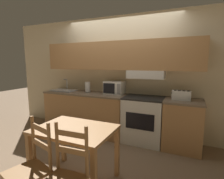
{
  "coord_description": "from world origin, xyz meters",
  "views": [
    {
      "loc": [
        1.39,
        -3.57,
        1.56
      ],
      "look_at": [
        0.05,
        -0.54,
        1.05
      ],
      "focal_mm": 28.0,
      "sensor_mm": 36.0,
      "label": 1
    }
  ],
  "objects": [
    {
      "name": "ground_plane",
      "position": [
        0.0,
        0.0,
        0.0
      ],
      "size": [
        16.0,
        16.0,
        0.0
      ],
      "primitive_type": "plane",
      "color": "#7F664C"
    },
    {
      "name": "wall_back",
      "position": [
        0.02,
        -0.06,
        1.47
      ],
      "size": [
        5.72,
        0.38,
        2.55
      ],
      "color": "beige",
      "rests_on": "ground_plane"
    },
    {
      "name": "lower_counter_main",
      "position": [
        -0.72,
        -0.29,
        0.45
      ],
      "size": [
        1.9,
        0.6,
        0.9
      ],
      "color": "tan",
      "rests_on": "ground_plane"
    },
    {
      "name": "lower_counter_right_stub",
      "position": [
        1.33,
        -0.29,
        0.45
      ],
      "size": [
        0.67,
        0.6,
        0.9
      ],
      "color": "tan",
      "rests_on": "ground_plane"
    },
    {
      "name": "stove_range",
      "position": [
        0.62,
        -0.29,
        0.45
      ],
      "size": [
        0.76,
        0.58,
        0.9
      ],
      "color": "white",
      "rests_on": "ground_plane"
    },
    {
      "name": "microwave",
      "position": [
        -0.05,
        -0.17,
        1.04
      ],
      "size": [
        0.41,
        0.31,
        0.27
      ],
      "color": "white",
      "rests_on": "lower_counter_main"
    },
    {
      "name": "toaster",
      "position": [
        1.28,
        -0.27,
        0.99
      ],
      "size": [
        0.33,
        0.17,
        0.17
      ],
      "color": "white",
      "rests_on": "lower_counter_right_stub"
    },
    {
      "name": "sink_basin",
      "position": [
        -1.31,
        -0.29,
        0.92
      ],
      "size": [
        0.58,
        0.34,
        0.28
      ],
      "color": "#B7BABF",
      "rests_on": "lower_counter_main"
    },
    {
      "name": "paper_towel_roll",
      "position": [
        -0.7,
        -0.21,
        1.02
      ],
      "size": [
        0.14,
        0.14,
        0.23
      ],
      "color": "black",
      "rests_on": "lower_counter_main"
    },
    {
      "name": "dining_table",
      "position": [
        0.09,
        -1.82,
        0.62
      ],
      "size": [
        1.0,
        0.71,
        0.74
      ],
      "color": "#9E7042",
      "rests_on": "ground_plane"
    },
    {
      "name": "chair_left_of_table",
      "position": [
        -0.07,
        -2.38,
        0.45
      ],
      "size": [
        0.47,
        0.47,
        0.97
      ],
      "rotation": [
        0.0,
        0.0,
        -0.28
      ],
      "color": "#9E7042",
      "rests_on": "ground_plane"
    }
  ]
}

